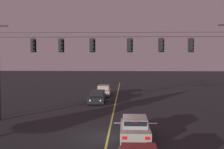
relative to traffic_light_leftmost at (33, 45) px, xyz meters
The scene contains 13 objects.
ground_plane 9.93m from the traffic_light_leftmost, 36.22° to the right, with size 180.00×180.00×0.00m, color black.
lane_centre_stripe 10.65m from the traffic_light_leftmost, 43.62° to the left, with size 0.14×60.00×0.01m, color #D1C64C.
stop_bar_paint 10.25m from the traffic_light_leftmost, ahead, with size 3.40×0.36×0.01m, color silver.
signal_span_assembly 6.59m from the traffic_light_leftmost, ahead, with size 20.24×0.32×8.16m.
traffic_light_leftmost is the anchor object (origin of this frame).
traffic_light_left_inner 2.27m from the traffic_light_leftmost, ahead, with size 0.48×0.41×1.22m.
traffic_light_centre 4.79m from the traffic_light_leftmost, ahead, with size 0.48×0.41×1.22m.
traffic_light_right_inner 7.78m from the traffic_light_leftmost, ahead, with size 0.48×0.41×1.22m.
traffic_light_rightmost 10.26m from the traffic_light_leftmost, ahead, with size 0.48×0.41×1.22m.
traffic_light_far_right 12.59m from the traffic_light_leftmost, ahead, with size 0.48×0.41×1.22m.
car_waiting_near_lane 10.91m from the traffic_light_leftmost, 31.75° to the right, with size 1.80×4.33×1.39m.
car_oncoming_lead 11.88m from the traffic_light_leftmost, 66.13° to the left, with size 1.80×4.42×1.39m.
car_oncoming_trailing 17.42m from the traffic_light_leftmost, 74.05° to the left, with size 1.80×4.42×1.39m.
Camera 1 is at (1.11, -19.16, 5.19)m, focal length 48.07 mm.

